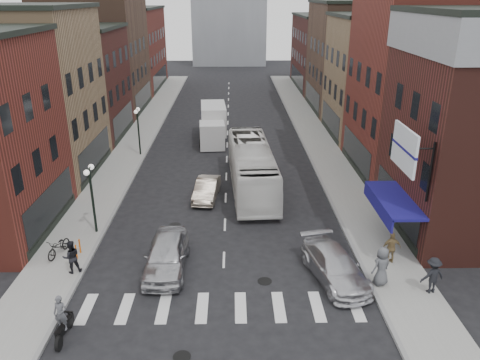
% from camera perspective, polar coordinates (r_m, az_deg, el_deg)
% --- Properties ---
extents(ground, '(160.00, 160.00, 0.00)m').
position_cam_1_polar(ground, '(23.90, -2.01, -10.94)').
color(ground, black).
rests_on(ground, ground).
extents(sidewalk_left, '(3.00, 74.00, 0.15)m').
position_cam_1_polar(sidewalk_left, '(44.94, -12.50, 4.62)').
color(sidewalk_left, gray).
rests_on(sidewalk_left, ground).
extents(sidewalk_right, '(3.00, 74.00, 0.15)m').
position_cam_1_polar(sidewalk_right, '(44.75, 9.42, 4.77)').
color(sidewalk_right, gray).
rests_on(sidewalk_right, ground).
extents(curb_left, '(0.20, 74.00, 0.16)m').
position_cam_1_polar(curb_left, '(44.68, -10.60, 4.56)').
color(curb_left, gray).
rests_on(curb_left, ground).
extents(curb_right, '(0.20, 74.00, 0.16)m').
position_cam_1_polar(curb_right, '(44.53, 7.51, 4.69)').
color(curb_right, gray).
rests_on(curb_right, ground).
extents(crosswalk_stripes, '(12.00, 2.20, 0.01)m').
position_cam_1_polar(crosswalk_stripes, '(21.44, -2.15, -15.27)').
color(crosswalk_stripes, silver).
rests_on(crosswalk_stripes, ground).
extents(bldg_left_mid_a, '(10.30, 10.20, 12.30)m').
position_cam_1_polar(bldg_left_mid_a, '(38.07, -25.31, 9.47)').
color(bldg_left_mid_a, '#937451').
rests_on(bldg_left_mid_a, ground).
extents(bldg_left_mid_b, '(10.30, 10.20, 10.30)m').
position_cam_1_polar(bldg_left_mid_b, '(47.40, -20.40, 10.99)').
color(bldg_left_mid_b, '#461F19').
rests_on(bldg_left_mid_b, ground).
extents(bldg_left_far_a, '(10.30, 12.20, 13.30)m').
position_cam_1_polar(bldg_left_far_a, '(57.60, -17.12, 14.58)').
color(bldg_left_far_a, '#4C3326').
rests_on(bldg_left_far_a, ground).
extents(bldg_left_far_b, '(10.30, 16.20, 11.30)m').
position_cam_1_polar(bldg_left_far_b, '(71.20, -14.02, 15.26)').
color(bldg_left_far_b, maroon).
rests_on(bldg_left_far_b, ground).
extents(bldg_right_mid_a, '(10.30, 10.20, 14.30)m').
position_cam_1_polar(bldg_right_mid_a, '(37.52, 22.25, 11.34)').
color(bldg_right_mid_a, maroon).
rests_on(bldg_right_mid_a, ground).
extents(bldg_right_mid_b, '(10.30, 10.20, 11.30)m').
position_cam_1_polar(bldg_right_mid_b, '(47.01, 17.41, 11.89)').
color(bldg_right_mid_b, '#937451').
rests_on(bldg_right_mid_b, ground).
extents(bldg_right_far_a, '(10.30, 12.20, 12.30)m').
position_cam_1_polar(bldg_right_far_a, '(57.40, 14.13, 14.34)').
color(bldg_right_far_a, '#4C3326').
rests_on(bldg_right_far_a, ground).
extents(bldg_right_far_b, '(10.30, 16.20, 10.30)m').
position_cam_1_polar(bldg_right_far_b, '(71.05, 11.21, 15.06)').
color(bldg_right_far_b, '#461F19').
rests_on(bldg_right_far_b, ground).
extents(awning_blue, '(1.80, 5.00, 0.78)m').
position_cam_1_polar(awning_blue, '(26.24, 17.90, -2.44)').
color(awning_blue, navy).
rests_on(awning_blue, ground).
extents(billboard_sign, '(1.52, 3.00, 3.70)m').
position_cam_1_polar(billboard_sign, '(23.17, 19.59, 3.46)').
color(billboard_sign, black).
rests_on(billboard_sign, ground).
extents(streetlamp_near, '(0.32, 1.22, 4.11)m').
position_cam_1_polar(streetlamp_near, '(27.27, -17.70, -0.84)').
color(streetlamp_near, black).
rests_on(streetlamp_near, ground).
extents(streetlamp_far, '(0.32, 1.22, 4.11)m').
position_cam_1_polar(streetlamp_far, '(40.19, -12.34, 6.83)').
color(streetlamp_far, black).
rests_on(streetlamp_far, ground).
extents(bike_rack, '(0.08, 0.68, 0.80)m').
position_cam_1_polar(bike_rack, '(26.01, -19.14, -7.94)').
color(bike_rack, '#D8590C').
rests_on(bike_rack, sidewalk_left).
extents(box_truck, '(2.57, 7.51, 3.22)m').
position_cam_1_polar(box_truck, '(44.03, -3.29, 6.80)').
color(box_truck, silver).
rests_on(box_truck, ground).
extents(motorcycle_rider, '(0.60, 1.98, 2.02)m').
position_cam_1_polar(motorcycle_rider, '(20.51, -20.88, -15.58)').
color(motorcycle_rider, black).
rests_on(motorcycle_rider, ground).
extents(transit_bus, '(3.29, 11.73, 3.23)m').
position_cam_1_polar(transit_bus, '(32.81, 1.42, 1.60)').
color(transit_bus, white).
rests_on(transit_bus, ground).
extents(sedan_left_near, '(2.02, 4.98, 1.69)m').
position_cam_1_polar(sedan_left_near, '(23.81, -8.97, -8.98)').
color(sedan_left_near, '#BABBC0').
rests_on(sedan_left_near, ground).
extents(sedan_left_far, '(1.84, 4.18, 1.33)m').
position_cam_1_polar(sedan_left_far, '(31.56, -4.08, -1.13)').
color(sedan_left_far, '#BEAD9A').
rests_on(sedan_left_far, ground).
extents(curb_car, '(3.15, 5.35, 1.45)m').
position_cam_1_polar(curb_car, '(23.31, 11.50, -10.25)').
color(curb_car, silver).
rests_on(curb_car, ground).
extents(parked_bicycle, '(1.11, 1.95, 0.97)m').
position_cam_1_polar(parked_bicycle, '(26.41, -21.23, -7.56)').
color(parked_bicycle, black).
rests_on(parked_bicycle, sidewalk_left).
extents(ped_left_solo, '(0.95, 0.77, 1.70)m').
position_cam_1_polar(ped_left_solo, '(24.47, -19.87, -8.80)').
color(ped_left_solo, black).
rests_on(ped_left_solo, sidewalk_left).
extents(ped_right_a, '(1.24, 0.81, 1.77)m').
position_cam_1_polar(ped_right_a, '(23.34, 22.43, -10.68)').
color(ped_right_a, black).
rests_on(ped_right_a, sidewalk_right).
extents(ped_right_b, '(1.03, 0.58, 1.69)m').
position_cam_1_polar(ped_right_b, '(25.02, 17.98, -7.85)').
color(ped_right_b, olive).
rests_on(ped_right_b, sidewalk_right).
extents(ped_right_c, '(1.13, 0.97, 1.95)m').
position_cam_1_polar(ped_right_c, '(23.07, 16.88, -10.01)').
color(ped_right_c, '#515358').
rests_on(ped_right_c, sidewalk_right).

